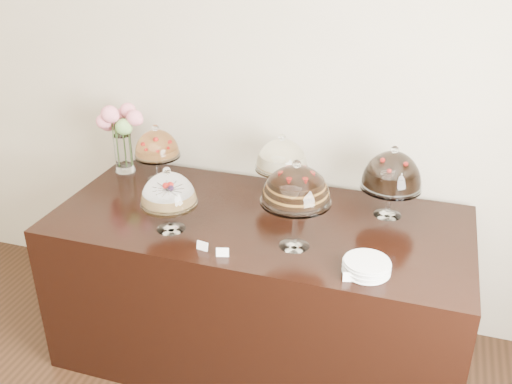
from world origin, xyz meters
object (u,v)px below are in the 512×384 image
(cake_stand_sugar_sponge, at_px, (168,192))
(cake_stand_choco_layer, at_px, (296,188))
(cake_stand_fruit_tart, at_px, (157,146))
(plate_stack, at_px, (367,266))
(display_counter, at_px, (259,288))
(cake_stand_dark_choco, at_px, (392,173))
(flower_vase, at_px, (120,129))
(cake_stand_cheesecake, at_px, (282,157))

(cake_stand_sugar_sponge, distance_m, cake_stand_choco_layer, 0.65)
(cake_stand_fruit_tart, bearing_deg, cake_stand_choco_layer, -26.93)
(cake_stand_fruit_tart, height_order, plate_stack, cake_stand_fruit_tart)
(display_counter, xyz_separation_m, cake_stand_dark_choco, (0.64, 0.25, 0.70))
(display_counter, bearing_deg, cake_stand_fruit_tart, 158.51)
(display_counter, bearing_deg, cake_stand_dark_choco, 21.40)
(display_counter, distance_m, cake_stand_sugar_sponge, 0.81)
(flower_vase, bearing_deg, cake_stand_dark_choco, -2.94)
(cake_stand_cheesecake, height_order, cake_stand_dark_choco, cake_stand_dark_choco)
(flower_vase, relative_size, plate_stack, 2.08)
(cake_stand_choco_layer, height_order, flower_vase, cake_stand_choco_layer)
(cake_stand_sugar_sponge, height_order, cake_stand_cheesecake, cake_stand_cheesecake)
(cake_stand_choco_layer, xyz_separation_m, cake_stand_fruit_tart, (-0.97, 0.49, -0.10))
(cake_stand_choco_layer, distance_m, cake_stand_cheesecake, 0.55)
(cake_stand_dark_choco, xyz_separation_m, flower_vase, (-1.64, 0.08, 0.03))
(cake_stand_fruit_tart, bearing_deg, cake_stand_dark_choco, -1.39)
(cake_stand_dark_choco, height_order, plate_stack, cake_stand_dark_choco)
(cake_stand_dark_choco, bearing_deg, plate_stack, -93.14)
(display_counter, bearing_deg, cake_stand_cheesecake, 82.67)
(cake_stand_dark_choco, distance_m, plate_stack, 0.62)
(cake_stand_sugar_sponge, relative_size, flower_vase, 0.78)
(cake_stand_cheesecake, bearing_deg, cake_stand_choco_layer, -67.54)
(cake_stand_sugar_sponge, xyz_separation_m, flower_vase, (-0.60, 0.58, 0.06))
(display_counter, distance_m, cake_stand_choco_layer, 0.83)
(cake_stand_cheesecake, xyz_separation_m, cake_stand_dark_choco, (0.61, -0.04, 0.01))
(cake_stand_sugar_sponge, xyz_separation_m, cake_stand_choco_layer, (0.64, 0.03, 0.11))
(cake_stand_cheesecake, bearing_deg, cake_stand_dark_choco, -4.05)
(cake_stand_dark_choco, bearing_deg, display_counter, -158.60)
(cake_stand_dark_choco, bearing_deg, cake_stand_choco_layer, -130.84)
(display_counter, xyz_separation_m, cake_stand_sugar_sponge, (-0.40, -0.24, 0.66))
(cake_stand_sugar_sponge, xyz_separation_m, cake_stand_dark_choco, (1.04, 0.49, 0.04))
(cake_stand_fruit_tart, height_order, flower_vase, flower_vase)
(display_counter, bearing_deg, cake_stand_sugar_sponge, -148.82)
(cake_stand_cheesecake, bearing_deg, plate_stack, -47.43)
(cake_stand_choco_layer, distance_m, cake_stand_dark_choco, 0.61)
(display_counter, bearing_deg, cake_stand_choco_layer, -40.21)
(display_counter, height_order, flower_vase, flower_vase)
(display_counter, distance_m, plate_stack, 0.85)
(cake_stand_choco_layer, bearing_deg, cake_stand_sugar_sponge, -177.12)
(cake_stand_cheesecake, height_order, plate_stack, cake_stand_cheesecake)
(cake_stand_choco_layer, relative_size, flower_vase, 1.03)
(cake_stand_choco_layer, relative_size, cake_stand_dark_choco, 1.15)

